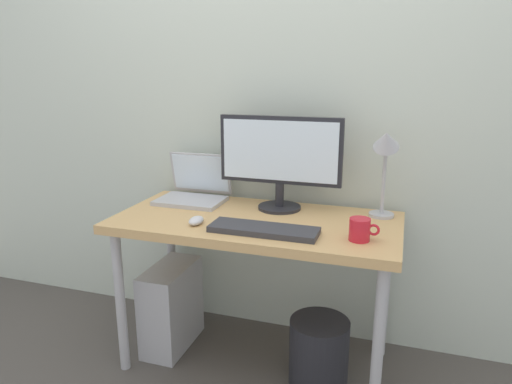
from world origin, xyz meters
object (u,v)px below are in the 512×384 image
keyboard (264,230)px  wastebasket (319,352)px  desk_lamp (385,153)px  monitor (280,157)px  desk (256,234)px  mouse (196,221)px  computer_tower (172,306)px  laptop (195,189)px  coffee_mug (360,230)px

keyboard → wastebasket: bearing=23.7°
desk_lamp → keyboard: 0.62m
monitor → wastebasket: size_ratio=1.90×
monitor → desk_lamp: size_ratio=1.38×
desk → wastebasket: bearing=-11.6°
monitor → mouse: size_ratio=6.33×
monitor → computer_tower: monitor is taller
laptop → keyboard: laptop is taller
wastebasket → mouse: bearing=-170.0°
desk → monitor: bearing=70.8°
monitor → desk_lamp: (0.46, 0.00, 0.04)m
desk_lamp → wastebasket: 0.91m
monitor → keyboard: size_ratio=1.29×
laptop → desk_lamp: size_ratio=0.78×
desk_lamp → computer_tower: bearing=-170.1°
mouse → desk: bearing=36.1°
mouse → wastebasket: mouse is taller
desk → wastebasket: (0.31, -0.06, -0.49)m
desk_lamp → mouse: (-0.74, -0.33, -0.27)m
laptop → wastebasket: size_ratio=1.07×
monitor → desk: bearing=-109.2°
keyboard → wastebasket: (0.23, 0.10, -0.58)m
monitor → mouse: monitor is taller
desk → monitor: (0.06, 0.17, 0.32)m
coffee_mug → desk_lamp: bearing=78.8°
keyboard → mouse: mouse is taller
monitor → coffee_mug: 0.54m
desk → mouse: 0.28m
monitor → computer_tower: (-0.50, -0.17, -0.75)m
keyboard → computer_tower: size_ratio=1.05×
coffee_mug → wastebasket: 0.63m
coffee_mug → computer_tower: coffee_mug is taller
coffee_mug → computer_tower: (-0.90, 0.14, -0.55)m
desk → monitor: size_ratio=2.18×
desk → keyboard: keyboard is taller
computer_tower → coffee_mug: bearing=-8.7°
desk → laptop: size_ratio=3.89×
coffee_mug → computer_tower: bearing=171.3°
laptop → keyboard: 0.59m
laptop → wastebasket: bearing=-19.9°
laptop → mouse: size_ratio=3.56×
desk_lamp → keyboard: bearing=-142.6°
laptop → wastebasket: (0.69, -0.25, -0.62)m
laptop → keyboard: bearing=-36.8°
coffee_mug → computer_tower: size_ratio=0.28×
desk → coffee_mug: size_ratio=10.76×
mouse → computer_tower: 0.59m
laptop → computer_tower: size_ratio=0.76×
desk → mouse: mouse is taller
desk_lamp → wastebasket: size_ratio=1.38×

